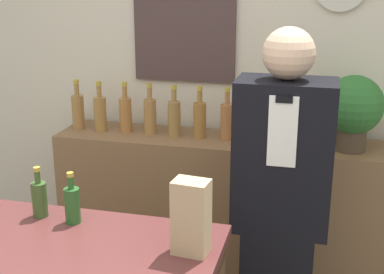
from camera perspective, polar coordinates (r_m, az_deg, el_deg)
back_wall at (r=3.26m, az=1.88°, el=6.95°), size 5.20×0.09×2.70m
back_shelf at (r=3.25m, az=3.97°, el=-8.83°), size 2.05×0.39×1.01m
shopkeeper at (r=2.54m, az=9.38°, el=-8.20°), size 0.43×0.27×1.72m
potted_plant at (r=2.95m, az=16.82°, el=2.96°), size 0.32×0.32×0.41m
paper_bag at (r=1.91m, az=-0.10°, el=-8.56°), size 0.14×0.10×0.28m
counter_bottle_3 at (r=2.29m, az=-15.97°, el=-6.27°), size 0.06×0.06×0.22m
counter_bottle_4 at (r=2.20m, az=-12.65°, el=-6.98°), size 0.06×0.06×0.22m
shelf_bottle_0 at (r=3.32m, az=-12.06°, el=2.81°), size 0.07×0.07×0.30m
shelf_bottle_1 at (r=3.24m, az=-9.77°, el=2.58°), size 0.07×0.07×0.30m
shelf_bottle_2 at (r=3.20m, az=-7.11°, el=2.52°), size 0.07×0.07×0.30m
shelf_bottle_3 at (r=3.15m, az=-4.50°, el=2.36°), size 0.07×0.07×0.30m
shelf_bottle_4 at (r=3.09m, az=-1.91°, el=2.10°), size 0.07×0.07×0.30m
shelf_bottle_5 at (r=3.06m, az=0.90°, el=1.97°), size 0.07×0.07×0.30m
shelf_bottle_6 at (r=3.04m, az=3.73°, el=1.80°), size 0.07×0.07×0.30m
shelf_bottle_7 at (r=3.03m, az=6.63°, el=1.66°), size 0.07×0.07×0.30m
shelf_bottle_8 at (r=2.99m, az=9.47°, el=1.32°), size 0.07×0.07×0.30m
shelf_bottle_9 at (r=2.98m, az=12.40°, el=1.09°), size 0.07×0.07×0.30m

